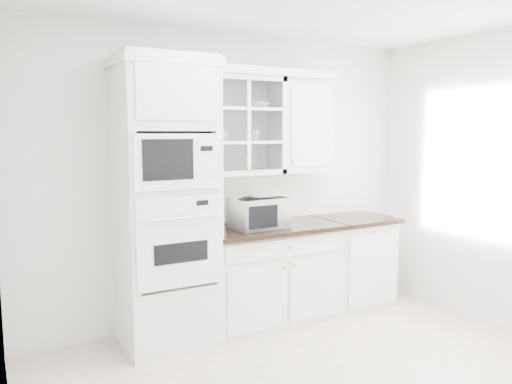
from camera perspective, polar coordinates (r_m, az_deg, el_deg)
room_shell at (r=3.61m, az=6.19°, el=6.63°), size 4.00×3.50×2.70m
oven_column at (r=4.20m, az=-10.24°, el=-1.34°), size 0.76×0.68×2.40m
base_cabinet_run at (r=4.81m, az=1.70°, el=-9.20°), size 1.32×0.67×0.92m
extra_base_cabinet at (r=5.36m, az=11.03°, el=-7.61°), size 0.72×0.67×0.92m
upper_cabinet_glass at (r=4.62m, az=-1.80°, el=7.58°), size 0.80×0.33×0.90m
upper_cabinet_solid at (r=4.96m, az=5.22°, el=7.51°), size 0.55×0.33×0.90m
crown_molding at (r=4.58m, az=-2.88°, el=13.67°), size 2.14×0.38×0.07m
countertop_microwave at (r=4.55m, az=0.25°, el=-2.38°), size 0.51×0.43×0.28m
bowl_a at (r=4.56m, az=-3.46°, el=9.96°), size 0.29×0.29×0.06m
bowl_b at (r=4.73m, az=0.37°, el=9.88°), size 0.24×0.24×0.06m
cup_a at (r=4.55m, az=-3.95°, el=6.43°), size 0.14×0.14×0.10m
cup_b at (r=4.67m, az=-0.22°, el=6.45°), size 0.11×0.11×0.10m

